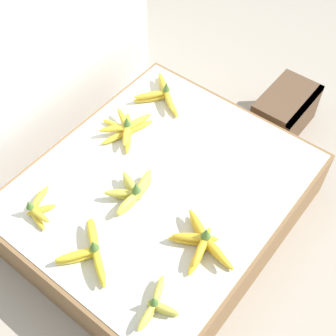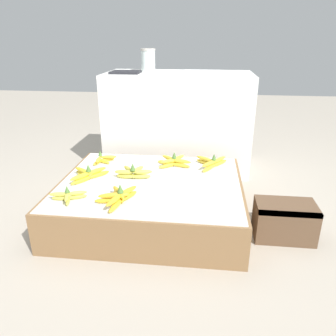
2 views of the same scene
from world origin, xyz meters
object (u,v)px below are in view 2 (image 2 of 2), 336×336
banana_bunch_back_midright (174,161)px  foam_tray_white (202,72)px  banana_bunch_front_left (68,196)px  banana_bunch_middle_midleft (134,172)px  banana_bunch_back_left (103,159)px  banana_bunch_back_right (212,162)px  banana_bunch_middle_left (87,174)px  wooden_crate (284,221)px  banana_bunch_front_midleft (118,197)px  glass_jar (148,60)px

banana_bunch_back_midright → foam_tray_white: foam_tray_white is taller
banana_bunch_front_left → banana_bunch_middle_midleft: (0.29, 0.36, 0.01)m
banana_bunch_back_left → banana_bunch_back_right: bearing=1.4°
banana_bunch_front_left → banana_bunch_middle_left: 0.30m
banana_bunch_middle_midleft → banana_bunch_back_right: banana_bunch_middle_midleft is taller
banana_bunch_back_left → banana_bunch_front_left: bearing=-91.5°
banana_bunch_front_left → banana_bunch_middle_left: (0.00, 0.30, 0.00)m
banana_bunch_back_left → banana_bunch_back_right: size_ratio=0.62×
wooden_crate → banana_bunch_back_right: banana_bunch_back_right is taller
banana_bunch_front_left → foam_tray_white: 1.54m
wooden_crate → banana_bunch_front_left: size_ratio=1.65×
banana_bunch_front_midleft → wooden_crate: bearing=9.4°
banana_bunch_middle_left → banana_bunch_back_right: (0.79, 0.31, -0.00)m
wooden_crate → banana_bunch_middle_midleft: (-0.92, 0.19, 0.18)m
banana_bunch_middle_midleft → glass_jar: size_ratio=1.30×
wooden_crate → glass_jar: (-0.99, 1.20, 0.80)m
wooden_crate → banana_bunch_middle_left: size_ratio=1.36×
banana_bunch_middle_left → banana_bunch_back_midright: (0.52, 0.30, -0.00)m
banana_bunch_front_left → glass_jar: glass_jar is taller
wooden_crate → banana_bunch_back_left: size_ratio=2.14×
banana_bunch_front_left → banana_bunch_back_right: (0.79, 0.61, 0.00)m
wooden_crate → banana_bunch_middle_left: banana_bunch_middle_left is taller
banana_bunch_back_midright → banana_bunch_back_right: 0.26m
wooden_crate → banana_bunch_back_midright: bearing=148.0°
banana_bunch_front_midleft → banana_bunch_middle_midleft: size_ratio=1.12×
glass_jar → banana_bunch_back_right: bearing=-53.4°
banana_bunch_front_left → foam_tray_white: bearing=61.4°
glass_jar → foam_tray_white: size_ratio=0.62×
banana_bunch_back_midright → banana_bunch_back_left: bearing=-179.2°
banana_bunch_back_left → glass_jar: 1.03m
foam_tray_white → banana_bunch_front_midleft: bearing=-108.2°
banana_bunch_front_midleft → foam_tray_white: foam_tray_white is taller
banana_bunch_front_left → foam_tray_white: foam_tray_white is taller
banana_bunch_middle_left → banana_bunch_back_midright: banana_bunch_middle_left is taller
banana_bunch_back_right → glass_jar: glass_jar is taller
banana_bunch_back_midright → banana_bunch_middle_midleft: bearing=-134.8°
banana_bunch_front_left → foam_tray_white: (0.69, 1.27, 0.55)m
banana_bunch_back_midright → banana_bunch_front_midleft: bearing=-113.1°
banana_bunch_middle_left → banana_bunch_back_left: bearing=87.6°
foam_tray_white → wooden_crate: bearing=-64.5°
banana_bunch_back_right → banana_bunch_back_left: bearing=-178.6°
wooden_crate → glass_jar: size_ratio=1.83×
wooden_crate → foam_tray_white: (-0.52, 1.10, 0.72)m
banana_bunch_front_left → banana_bunch_middle_midleft: 0.46m
banana_bunch_front_left → glass_jar: size_ratio=1.11×
banana_bunch_middle_left → banana_bunch_back_right: size_ratio=0.98×
banana_bunch_back_left → banana_bunch_back_right: (0.77, 0.02, 0.00)m
banana_bunch_back_left → foam_tray_white: size_ratio=0.53×
banana_bunch_middle_left → banana_bunch_middle_midleft: 0.29m
banana_bunch_back_left → foam_tray_white: bearing=45.1°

